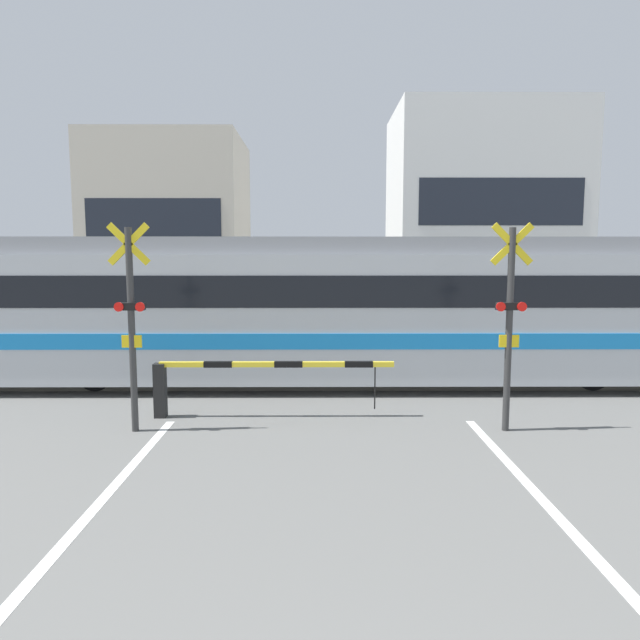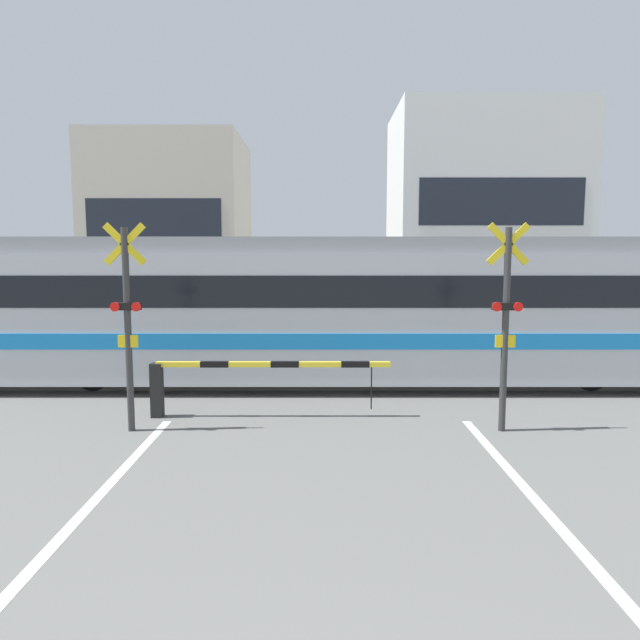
{
  "view_description": "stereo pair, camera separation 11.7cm",
  "coord_description": "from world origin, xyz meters",
  "px_view_note": "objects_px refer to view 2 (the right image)",
  "views": [
    {
      "loc": [
        -0.06,
        -0.64,
        2.87
      ],
      "look_at": [
        0.0,
        10.55,
        1.6
      ],
      "focal_mm": 32.0,
      "sensor_mm": 36.0,
      "label": 1
    },
    {
      "loc": [
        0.06,
        -0.64,
        2.87
      ],
      "look_at": [
        0.0,
        10.55,
        1.6
      ],
      "focal_mm": 32.0,
      "sensor_mm": 36.0,
      "label": 2
    }
  ],
  "objects_px": {
    "crossing_barrier_near": "(228,376)",
    "crossing_signal_left": "(131,318)",
    "crossing_barrier_far": "(380,333)",
    "crossing_signal_right": "(509,318)",
    "pedestrian": "(340,320)",
    "commuter_train": "(344,307)"
  },
  "relations": [
    {
      "from": "crossing_barrier_near",
      "to": "crossing_signal_left",
      "type": "height_order",
      "value": "crossing_signal_left"
    },
    {
      "from": "crossing_barrier_far",
      "to": "crossing_signal_right",
      "type": "xyz_separation_m",
      "value": [
        1.41,
        -6.45,
        1.12
      ]
    },
    {
      "from": "crossing_signal_right",
      "to": "pedestrian",
      "type": "height_order",
      "value": "crossing_signal_right"
    },
    {
      "from": "commuter_train",
      "to": "crossing_barrier_near",
      "type": "xyz_separation_m",
      "value": [
        -2.16,
        -2.71,
        -0.99
      ]
    },
    {
      "from": "crossing_signal_left",
      "to": "pedestrian",
      "type": "relative_size",
      "value": 2.13
    },
    {
      "from": "commuter_train",
      "to": "crossing_signal_left",
      "type": "bearing_deg",
      "value": -135.43
    },
    {
      "from": "commuter_train",
      "to": "crossing_signal_right",
      "type": "distance_m",
      "value": 4.33
    },
    {
      "from": "crossing_barrier_near",
      "to": "crossing_barrier_far",
      "type": "height_order",
      "value": "same"
    },
    {
      "from": "crossing_barrier_far",
      "to": "pedestrian",
      "type": "relative_size",
      "value": 2.67
    },
    {
      "from": "crossing_signal_right",
      "to": "commuter_train",
      "type": "bearing_deg",
      "value": 125.68
    },
    {
      "from": "crossing_barrier_near",
      "to": "crossing_barrier_far",
      "type": "distance_m",
      "value": 6.52
    },
    {
      "from": "crossing_barrier_near",
      "to": "pedestrian",
      "type": "relative_size",
      "value": 2.67
    },
    {
      "from": "commuter_train",
      "to": "crossing_barrier_near",
      "type": "height_order",
      "value": "commuter_train"
    },
    {
      "from": "crossing_signal_left",
      "to": "crossing_barrier_near",
      "type": "bearing_deg",
      "value": 29.73
    },
    {
      "from": "crossing_signal_right",
      "to": "pedestrian",
      "type": "distance_m",
      "value": 8.57
    },
    {
      "from": "pedestrian",
      "to": "crossing_signal_right",
      "type": "bearing_deg",
      "value": -73.23
    },
    {
      "from": "crossing_signal_left",
      "to": "crossing_signal_right",
      "type": "relative_size",
      "value": 1.0
    },
    {
      "from": "crossing_barrier_near",
      "to": "crossing_signal_right",
      "type": "distance_m",
      "value": 4.88
    },
    {
      "from": "crossing_signal_right",
      "to": "crossing_barrier_far",
      "type": "bearing_deg",
      "value": 102.37
    },
    {
      "from": "pedestrian",
      "to": "commuter_train",
      "type": "bearing_deg",
      "value": -90.86
    },
    {
      "from": "crossing_signal_right",
      "to": "pedestrian",
      "type": "relative_size",
      "value": 2.13
    },
    {
      "from": "commuter_train",
      "to": "crossing_signal_left",
      "type": "xyz_separation_m",
      "value": [
        -3.57,
        -3.52,
        0.14
      ]
    }
  ]
}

